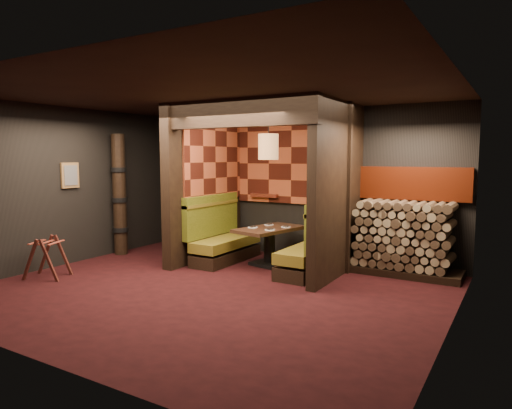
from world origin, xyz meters
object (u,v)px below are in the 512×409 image
at_px(luggage_rack, 47,256).
at_px(firewood_stack, 408,239).
at_px(booth_bench_left, 222,240).
at_px(dining_table, 269,240).
at_px(booth_bench_right, 315,250).
at_px(totem_column, 119,195).
at_px(pendant_lamp, 268,147).

relative_size(luggage_rack, firewood_stack, 0.45).
distance_m(booth_bench_left, dining_table, 0.96).
distance_m(booth_bench_right, totem_column, 4.10).
distance_m(booth_bench_left, booth_bench_right, 1.89).
bearing_deg(booth_bench_right, booth_bench_left, 180.00).
height_order(booth_bench_left, luggage_rack, booth_bench_left).
relative_size(booth_bench_right, luggage_rack, 2.06).
xyz_separation_m(pendant_lamp, firewood_stack, (2.30, 0.60, -1.52)).
height_order(pendant_lamp, totem_column, pendant_lamp).
height_order(booth_bench_left, totem_column, totem_column).
distance_m(booth_bench_right, dining_table, 0.96).
relative_size(booth_bench_left, dining_table, 1.13).
bearing_deg(pendant_lamp, booth_bench_left, -173.69).
xyz_separation_m(dining_table, firewood_stack, (2.30, 0.55, 0.16)).
xyz_separation_m(booth_bench_left, firewood_stack, (3.25, 0.70, 0.21)).
bearing_deg(dining_table, booth_bench_right, -9.25).
height_order(booth_bench_left, dining_table, booth_bench_left).
bearing_deg(firewood_stack, luggage_rack, -147.87).
bearing_deg(totem_column, luggage_rack, -79.65).
bearing_deg(booth_bench_left, booth_bench_right, 0.00).
xyz_separation_m(booth_bench_right, dining_table, (-0.95, 0.15, 0.05)).
bearing_deg(totem_column, booth_bench_left, 14.75).
xyz_separation_m(luggage_rack, firewood_stack, (4.99, 3.13, 0.26)).
height_order(booth_bench_left, pendant_lamp, pendant_lamp).
relative_size(booth_bench_left, booth_bench_right, 1.00).
distance_m(booth_bench_left, luggage_rack, 3.00).
xyz_separation_m(booth_bench_left, dining_table, (0.94, 0.15, 0.05)).
relative_size(booth_bench_right, totem_column, 0.67).
height_order(booth_bench_right, luggage_rack, booth_bench_right).
xyz_separation_m(pendant_lamp, totem_column, (-3.03, -0.65, -0.94)).
relative_size(pendant_lamp, luggage_rack, 1.22).
bearing_deg(luggage_rack, pendant_lamp, 43.35).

